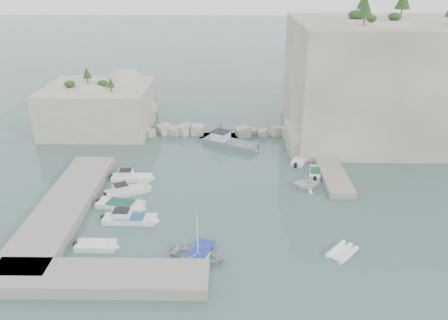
{
  "coord_description": "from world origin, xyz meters",
  "views": [
    {
      "loc": [
        0.66,
        -41.22,
        24.14
      ],
      "look_at": [
        0.0,
        6.0,
        3.0
      ],
      "focal_mm": 35.0,
      "sensor_mm": 36.0,
      "label": 1
    }
  ],
  "objects_px": {
    "motorboat_b": "(128,193)",
    "motorboat_c": "(121,207)",
    "inflatable_dinghy": "(342,254)",
    "tender_east_b": "(315,175)",
    "motorboat_e": "(96,248)",
    "work_boat": "(230,146)",
    "rowboat": "(198,259)",
    "tender_east_d": "(300,154)",
    "motorboat_a": "(132,180)",
    "tender_east_a": "(306,188)",
    "tender_east_c": "(300,161)",
    "motorboat_d": "(130,221)"
  },
  "relations": [
    {
      "from": "motorboat_c",
      "to": "work_boat",
      "type": "height_order",
      "value": "work_boat"
    },
    {
      "from": "motorboat_c",
      "to": "motorboat_e",
      "type": "height_order",
      "value": "same"
    },
    {
      "from": "tender_east_c",
      "to": "tender_east_a",
      "type": "bearing_deg",
      "value": -158.94
    },
    {
      "from": "tender_east_d",
      "to": "work_boat",
      "type": "relative_size",
      "value": 0.46
    },
    {
      "from": "motorboat_b",
      "to": "tender_east_d",
      "type": "distance_m",
      "value": 24.65
    },
    {
      "from": "motorboat_c",
      "to": "rowboat",
      "type": "xyz_separation_m",
      "value": [
        9.1,
        -9.04,
        0.0
      ]
    },
    {
      "from": "motorboat_d",
      "to": "work_boat",
      "type": "relative_size",
      "value": 0.68
    },
    {
      "from": "motorboat_d",
      "to": "work_boat",
      "type": "distance_m",
      "value": 22.94
    },
    {
      "from": "motorboat_e",
      "to": "tender_east_a",
      "type": "height_order",
      "value": "tender_east_a"
    },
    {
      "from": "rowboat",
      "to": "inflatable_dinghy",
      "type": "xyz_separation_m",
      "value": [
        13.09,
        0.89,
        0.0
      ]
    },
    {
      "from": "work_boat",
      "to": "tender_east_c",
      "type": "bearing_deg",
      "value": 1.33
    },
    {
      "from": "motorboat_c",
      "to": "motorboat_e",
      "type": "bearing_deg",
      "value": -81.22
    },
    {
      "from": "motorboat_c",
      "to": "work_boat",
      "type": "distance_m",
      "value": 21.25
    },
    {
      "from": "motorboat_b",
      "to": "motorboat_d",
      "type": "height_order",
      "value": "same"
    },
    {
      "from": "motorboat_d",
      "to": "tender_east_a",
      "type": "relative_size",
      "value": 1.78
    },
    {
      "from": "inflatable_dinghy",
      "to": "motorboat_d",
      "type": "bearing_deg",
      "value": 118.08
    },
    {
      "from": "tender_east_b",
      "to": "motorboat_b",
      "type": "bearing_deg",
      "value": 113.86
    },
    {
      "from": "tender_east_c",
      "to": "work_boat",
      "type": "distance_m",
      "value": 10.73
    },
    {
      "from": "tender_east_b",
      "to": "work_boat",
      "type": "bearing_deg",
      "value": 60.16
    },
    {
      "from": "rowboat",
      "to": "tender_east_a",
      "type": "distance_m",
      "value": 18.13
    },
    {
      "from": "rowboat",
      "to": "tender_east_d",
      "type": "distance_m",
      "value": 27.21
    },
    {
      "from": "work_boat",
      "to": "inflatable_dinghy",
      "type": "bearing_deg",
      "value": -38.78
    },
    {
      "from": "motorboat_c",
      "to": "tender_east_c",
      "type": "bearing_deg",
      "value": 43.18
    },
    {
      "from": "motorboat_a",
      "to": "tender_east_b",
      "type": "xyz_separation_m",
      "value": [
        22.75,
        1.72,
        0.0
      ]
    },
    {
      "from": "motorboat_b",
      "to": "tender_east_a",
      "type": "xyz_separation_m",
      "value": [
        20.84,
        1.49,
        0.0
      ]
    },
    {
      "from": "motorboat_b",
      "to": "work_boat",
      "type": "distance_m",
      "value": 18.63
    },
    {
      "from": "motorboat_c",
      "to": "tender_east_d",
      "type": "bearing_deg",
      "value": 47.63
    },
    {
      "from": "inflatable_dinghy",
      "to": "tender_east_b",
      "type": "height_order",
      "value": "tender_east_b"
    },
    {
      "from": "motorboat_e",
      "to": "tender_east_d",
      "type": "height_order",
      "value": "tender_east_d"
    },
    {
      "from": "motorboat_c",
      "to": "motorboat_d",
      "type": "bearing_deg",
      "value": -47.75
    },
    {
      "from": "motorboat_a",
      "to": "tender_east_d",
      "type": "xyz_separation_m",
      "value": [
        21.84,
        8.41,
        0.0
      ]
    },
    {
      "from": "motorboat_e",
      "to": "inflatable_dinghy",
      "type": "distance_m",
      "value": 22.74
    },
    {
      "from": "motorboat_b",
      "to": "tender_east_c",
      "type": "bearing_deg",
      "value": -3.02
    },
    {
      "from": "tender_east_a",
      "to": "inflatable_dinghy",
      "type": "bearing_deg",
      "value": 179.45
    },
    {
      "from": "motorboat_a",
      "to": "inflatable_dinghy",
      "type": "height_order",
      "value": "motorboat_a"
    },
    {
      "from": "motorboat_c",
      "to": "tender_east_c",
      "type": "height_order",
      "value": "same"
    },
    {
      "from": "motorboat_e",
      "to": "rowboat",
      "type": "distance_m",
      "value": 9.75
    },
    {
      "from": "rowboat",
      "to": "motorboat_a",
      "type": "bearing_deg",
      "value": 48.72
    },
    {
      "from": "motorboat_e",
      "to": "tender_east_b",
      "type": "xyz_separation_m",
      "value": [
        23.18,
        15.96,
        0.0
      ]
    },
    {
      "from": "tender_east_c",
      "to": "motorboat_b",
      "type": "bearing_deg",
      "value": 137.96
    },
    {
      "from": "tender_east_b",
      "to": "tender_east_d",
      "type": "relative_size",
      "value": 0.97
    },
    {
      "from": "motorboat_c",
      "to": "inflatable_dinghy",
      "type": "distance_m",
      "value": 23.64
    },
    {
      "from": "motorboat_d",
      "to": "motorboat_e",
      "type": "xyz_separation_m",
      "value": [
        -2.19,
        -4.66,
        0.0
      ]
    },
    {
      "from": "motorboat_a",
      "to": "tender_east_a",
      "type": "height_order",
      "value": "tender_east_a"
    },
    {
      "from": "motorboat_a",
      "to": "motorboat_e",
      "type": "bearing_deg",
      "value": -93.15
    },
    {
      "from": "inflatable_dinghy",
      "to": "work_boat",
      "type": "relative_size",
      "value": 0.39
    },
    {
      "from": "motorboat_e",
      "to": "inflatable_dinghy",
      "type": "relative_size",
      "value": 1.17
    },
    {
      "from": "motorboat_b",
      "to": "motorboat_c",
      "type": "xyz_separation_m",
      "value": [
        -0.13,
        -3.18,
        0.0
      ]
    },
    {
      "from": "motorboat_a",
      "to": "motorboat_d",
      "type": "xyz_separation_m",
      "value": [
        1.76,
        -9.58,
        0.0
      ]
    },
    {
      "from": "rowboat",
      "to": "tender_east_d",
      "type": "relative_size",
      "value": 1.25
    }
  ]
}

